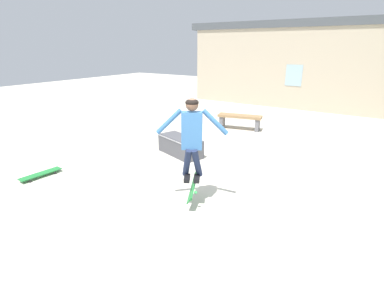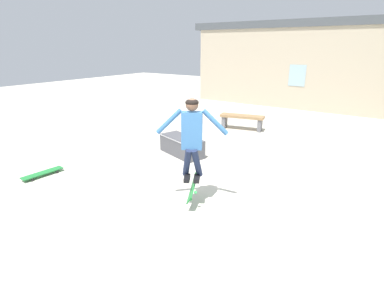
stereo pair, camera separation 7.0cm
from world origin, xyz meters
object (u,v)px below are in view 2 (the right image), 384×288
at_px(skate_ledge, 182,146).
at_px(skateboard_resting, 42,173).
at_px(park_bench, 242,119).
at_px(skateboard_flipping, 194,185).
at_px(skater, 192,133).

height_order(skate_ledge, skateboard_resting, skate_ledge).
height_order(park_bench, skateboard_flipping, skateboard_flipping).
distance_m(skater, skateboard_flipping, 0.97).
height_order(park_bench, skater, skater).
relative_size(park_bench, skateboard_resting, 1.70).
bearing_deg(skate_ledge, park_bench, 103.79).
height_order(park_bench, skate_ledge, park_bench).
xyz_separation_m(skate_ledge, skater, (1.68, -1.98, 1.09)).
xyz_separation_m(park_bench, skateboard_flipping, (1.45, -5.05, 0.00)).
distance_m(park_bench, skater, 5.40).
height_order(skateboard_flipping, skateboard_resting, skateboard_flipping).
bearing_deg(skateboard_resting, skater, -71.72).
distance_m(skater, skateboard_resting, 3.69).
xyz_separation_m(skater, skateboard_flipping, (-0.00, 0.06, -0.97)).
bearing_deg(skateboard_resting, skateboard_flipping, -70.81).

